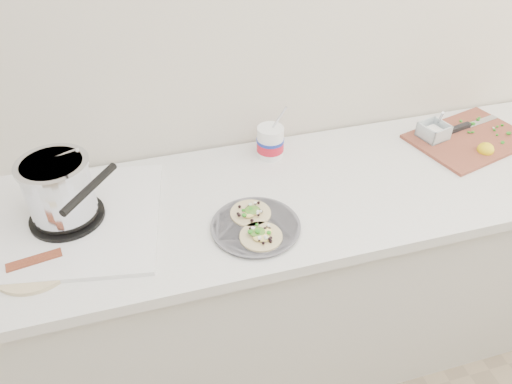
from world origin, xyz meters
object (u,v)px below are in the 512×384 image
object	(u,v)px
taco_plate	(256,224)
tub	(271,140)
cutboard	(467,135)
bacon_plate	(35,263)
stove	(62,200)

from	to	relation	value
taco_plate	tub	size ratio (longest dim) A/B	1.24
cutboard	bacon_plate	world-z (taller)	cutboard
taco_plate	bacon_plate	xyz separation A→B (m)	(-0.64, 0.03, -0.01)
stove	cutboard	bearing A→B (deg)	12.64
cutboard	bacon_plate	bearing A→B (deg)	173.90
stove	cutboard	world-z (taller)	stove
tub	bacon_plate	size ratio (longest dim) A/B	0.95
taco_plate	cutboard	world-z (taller)	cutboard
tub	cutboard	world-z (taller)	tub
stove	tub	distance (m)	0.73
stove	taco_plate	bearing A→B (deg)	-9.45
stove	bacon_plate	size ratio (longest dim) A/B	2.72
stove	taco_plate	distance (m)	0.59
stove	tub	bearing A→B (deg)	23.59
cutboard	bacon_plate	distance (m)	1.57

